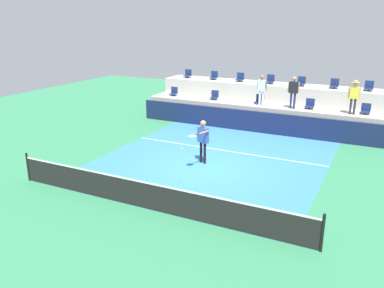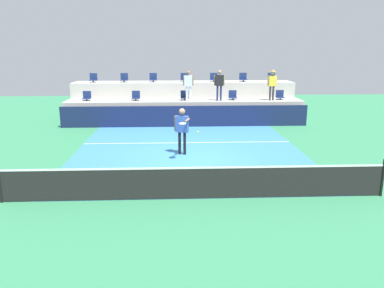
{
  "view_description": "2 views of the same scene",
  "coord_description": "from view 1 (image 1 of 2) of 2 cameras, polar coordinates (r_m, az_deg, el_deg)",
  "views": [
    {
      "loc": [
        6.18,
        -13.34,
        5.72
      ],
      "look_at": [
        -0.01,
        -0.97,
        1.29
      ],
      "focal_mm": 36.86,
      "sensor_mm": 36.0,
      "label": 1
    },
    {
      "loc": [
        -0.53,
        -13.65,
        3.99
      ],
      "look_at": [
        0.02,
        -1.65,
        0.96
      ],
      "focal_mm": 35.3,
      "sensor_mm": 36.0,
      "label": 2
    }
  ],
  "objects": [
    {
      "name": "spectator_in_grey",
      "position": [
        21.34,
        10.06,
        8.06
      ],
      "size": [
        0.57,
        0.27,
        1.63
      ],
      "color": "white",
      "rests_on": "seating_tier_lower"
    },
    {
      "name": "stadium_chair_upper_right",
      "position": [
        22.78,
        19.89,
        8.12
      ],
      "size": [
        0.44,
        0.4,
        0.52
      ],
      "color": "#2D2D33",
      "rests_on": "seating_tier_upper"
    },
    {
      "name": "stadium_chair_lower_far_right",
      "position": [
        21.02,
        23.84,
        4.56
      ],
      "size": [
        0.44,
        0.4,
        0.52
      ],
      "color": "#2D2D33",
      "rests_on": "seating_tier_lower"
    },
    {
      "name": "seating_tier_upper",
      "position": [
        23.74,
        11.02,
        6.09
      ],
      "size": [
        13.0,
        1.8,
        2.1
      ],
      "primitive_type": "cube",
      "color": "#ADAAA3",
      "rests_on": "ground_plane"
    },
    {
      "name": "stadium_chair_upper_mid_right",
      "position": [
        23.05,
        15.52,
        8.63
      ],
      "size": [
        0.44,
        0.4,
        0.52
      ],
      "color": "#2D2D33",
      "rests_on": "seating_tier_upper"
    },
    {
      "name": "sponsor_backboard",
      "position": [
        20.95,
        8.59,
        3.27
      ],
      "size": [
        13.0,
        0.16,
        1.1
      ],
      "primitive_type": "cube",
      "color": "#141E42",
      "rests_on": "ground_plane"
    },
    {
      "name": "seating_tier_lower",
      "position": [
        22.14,
        9.66,
        4.2
      ],
      "size": [
        13.0,
        1.8,
        1.25
      ],
      "primitive_type": "cube",
      "color": "#ADAAA3",
      "rests_on": "ground_plane"
    },
    {
      "name": "stadium_chair_lower_center",
      "position": [
        21.9,
        9.74,
        6.3
      ],
      "size": [
        0.44,
        0.4,
        0.52
      ],
      "color": "#2D2D33",
      "rests_on": "seating_tier_lower"
    },
    {
      "name": "stadium_chair_upper_far_right",
      "position": [
        22.65,
        24.22,
        7.57
      ],
      "size": [
        0.44,
        0.4,
        0.52
      ],
      "color": "#2D2D33",
      "rests_on": "seating_tier_upper"
    },
    {
      "name": "stadium_chair_upper_mid_left",
      "position": [
        24.0,
        6.96,
        9.48
      ],
      "size": [
        0.44,
        0.4,
        0.52
      ],
      "color": "#2D2D33",
      "rests_on": "seating_tier_upper"
    },
    {
      "name": "stadium_chair_lower_far_left",
      "position": [
        23.96,
        -2.68,
        7.51
      ],
      "size": [
        0.44,
        0.4,
        0.52
      ],
      "color": "#2D2D33",
      "rests_on": "seating_tier_lower"
    },
    {
      "name": "court_inner_paint",
      "position": [
        16.63,
        3.07,
        -2.37
      ],
      "size": [
        9.0,
        10.0,
        0.01
      ],
      "primitive_type": "cube",
      "color": "teal",
      "rests_on": "ground_plane"
    },
    {
      "name": "tennis_net",
      "position": [
        12.35,
        -6.31,
        -7.34
      ],
      "size": [
        10.48,
        0.08,
        1.07
      ],
      "color": "black",
      "rests_on": "ground_plane"
    },
    {
      "name": "tennis_ball",
      "position": [
        13.42,
        -1.48,
        -0.72
      ],
      "size": [
        0.07,
        0.07,
        0.07
      ],
      "color": "#CCE033"
    },
    {
      "name": "ground_plane",
      "position": [
        15.77,
        1.61,
        -3.5
      ],
      "size": [
        40.0,
        40.0,
        0.0
      ],
      "primitive_type": "plane",
      "color": "#2D754C"
    },
    {
      "name": "stadium_chair_lower_left",
      "position": [
        22.8,
        3.25,
        6.98
      ],
      "size": [
        0.44,
        0.4,
        0.52
      ],
      "color": "#2D2D33",
      "rests_on": "seating_tier_lower"
    },
    {
      "name": "stadium_chair_upper_center",
      "position": [
        23.45,
        11.26,
        9.08
      ],
      "size": [
        0.44,
        0.4,
        0.52
      ],
      "color": "#2D2D33",
      "rests_on": "seating_tier_upper"
    },
    {
      "name": "court_service_line",
      "position": [
        17.85,
        4.87,
        -0.97
      ],
      "size": [
        9.0,
        0.06,
        0.0
      ],
      "primitive_type": "cube",
      "color": "white",
      "rests_on": "ground_plane"
    },
    {
      "name": "spectator_in_white",
      "position": [
        20.93,
        14.48,
        7.65
      ],
      "size": [
        0.59,
        0.24,
        1.66
      ],
      "color": "navy",
      "rests_on": "seating_tier_lower"
    },
    {
      "name": "stadium_chair_upper_far_left",
      "position": [
        25.38,
        -0.63,
        10.05
      ],
      "size": [
        0.44,
        0.4,
        0.52
      ],
      "color": "#2D2D33",
      "rests_on": "seating_tier_upper"
    },
    {
      "name": "spectator_with_hat",
      "position": [
        20.53,
        22.42,
        6.7
      ],
      "size": [
        0.57,
        0.44,
        1.65
      ],
      "color": "#2D2D33",
      "rests_on": "seating_tier_lower"
    },
    {
      "name": "tennis_player",
      "position": [
        15.96,
        1.55,
        1.01
      ],
      "size": [
        0.61,
        1.33,
        1.81
      ],
      "color": "black",
      "rests_on": "ground_plane"
    },
    {
      "name": "stadium_chair_upper_left",
      "position": [
        24.62,
        3.17,
        9.78
      ],
      "size": [
        0.44,
        0.4,
        0.52
      ],
      "color": "#2D2D33",
      "rests_on": "seating_tier_upper"
    },
    {
      "name": "stadium_chair_lower_right",
      "position": [
        21.3,
        16.68,
        5.49
      ],
      "size": [
        0.44,
        0.4,
        0.52
      ],
      "color": "#2D2D33",
      "rests_on": "seating_tier_lower"
    }
  ]
}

